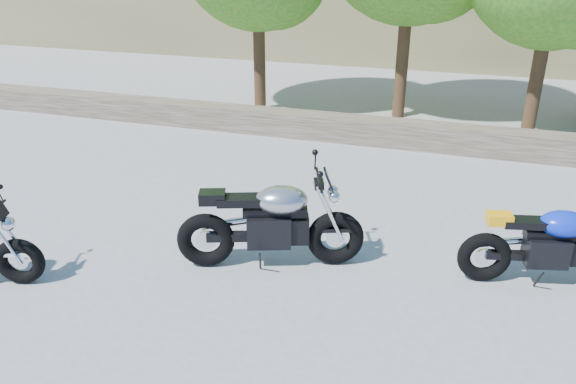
# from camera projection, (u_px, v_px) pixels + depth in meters

# --- Properties ---
(ground) EXTENTS (90.00, 90.00, 0.00)m
(ground) POSITION_uv_depth(u_px,v_px,m) (247.00, 278.00, 6.82)
(ground) COLOR gray
(ground) RESTS_ON ground
(stone_wall) EXTENTS (22.00, 0.55, 0.50)m
(stone_wall) POSITION_uv_depth(u_px,v_px,m) (346.00, 128.00, 11.51)
(stone_wall) COLOR #453A2E
(stone_wall) RESTS_ON ground
(silver_bike) EXTENTS (2.25, 1.03, 1.17)m
(silver_bike) POSITION_uv_depth(u_px,v_px,m) (272.00, 224.00, 6.89)
(silver_bike) COLOR black
(silver_bike) RESTS_ON ground
(blue_bike) EXTENTS (2.04, 0.76, 1.03)m
(blue_bike) POSITION_uv_depth(u_px,v_px,m) (550.00, 245.00, 6.53)
(blue_bike) COLOR black
(blue_bike) RESTS_ON ground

